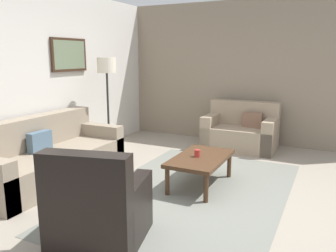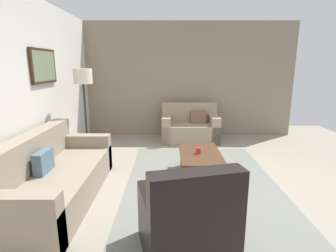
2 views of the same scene
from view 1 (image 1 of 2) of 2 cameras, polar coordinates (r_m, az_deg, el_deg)
ground_plane at (r=4.48m, az=3.95°, el=-11.16°), size 8.00×8.00×0.00m
rear_partition at (r=5.66m, az=-21.20°, el=7.48°), size 6.00×0.12×2.80m
stone_feature_panel at (r=7.01m, az=13.60°, el=8.61°), size 0.12×5.20×2.80m
area_rug at (r=4.48m, az=3.95°, el=-11.11°), size 3.54×2.28×0.01m
couch_main at (r=5.19m, az=-19.78°, el=-5.18°), size 2.28×0.94×0.88m
couch_loveseat at (r=6.65m, az=12.15°, el=-1.03°), size 0.82×1.32×0.88m
armchair_leather at (r=3.32m, az=-11.69°, el=-14.13°), size 0.97×0.97×0.95m
coffee_table at (r=4.63m, az=5.48°, el=-5.71°), size 1.10×0.64×0.41m
cup at (r=4.59m, az=4.92°, el=-4.56°), size 0.08×0.08×0.10m
lamp_standing at (r=6.00m, az=-10.20°, el=8.37°), size 0.32×0.32×1.71m
framed_artwork at (r=6.06m, az=-16.20°, el=11.37°), size 0.81×0.04×0.55m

